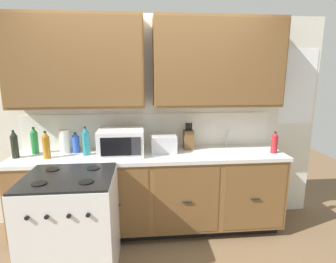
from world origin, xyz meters
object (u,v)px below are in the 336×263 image
object	(u,v)px
stove_range	(72,226)
bottle_teal	(86,141)
microwave	(121,142)
bottle_red	(274,143)
bottle_green	(35,141)
knife_block	(188,139)
bottle_amber	(46,145)
toaster	(164,144)
bottle_dark	(15,144)
paper_towel_roll	(65,141)
bottle_blue	(76,143)

from	to	relation	value
stove_range	bottle_teal	world-z (taller)	bottle_teal
stove_range	bottle_teal	bearing A→B (deg)	87.54
microwave	bottle_teal	size ratio (longest dim) A/B	1.54
bottle_red	bottle_teal	distance (m)	2.06
microwave	bottle_green	size ratio (longest dim) A/B	1.62
microwave	bottle_teal	world-z (taller)	bottle_teal
knife_block	bottle_amber	distance (m)	1.54
microwave	bottle_green	xyz separation A→B (m)	(-0.95, 0.13, 0.00)
toaster	bottle_dark	bearing A→B (deg)	-178.20
paper_towel_roll	bottle_teal	bearing A→B (deg)	-22.54
bottle_amber	bottle_blue	bearing A→B (deg)	35.94
bottle_red	bottle_green	bearing A→B (deg)	175.30
bottle_amber	bottle_blue	size ratio (longest dim) A/B	1.26
microwave	bottle_dark	bearing A→B (deg)	-179.60
stove_range	knife_block	xyz separation A→B (m)	(1.16, 0.78, 0.57)
bottle_red	bottle_blue	bearing A→B (deg)	174.38
microwave	bottle_blue	size ratio (longest dim) A/B	2.09
stove_range	knife_block	world-z (taller)	knife_block
knife_block	bottle_green	bearing A→B (deg)	-178.81
bottle_amber	microwave	bearing A→B (deg)	3.96
microwave	bottle_blue	world-z (taller)	microwave
bottle_blue	bottle_red	bearing A→B (deg)	-5.62
knife_block	microwave	bearing A→B (deg)	-167.64
toaster	bottle_red	distance (m)	1.22
bottle_red	bottle_dark	bearing A→B (deg)	178.40
stove_range	bottle_blue	size ratio (longest dim) A/B	4.14
paper_towel_roll	bottle_teal	world-z (taller)	bottle_teal
microwave	bottle_green	distance (m)	0.96
bottle_dark	microwave	bearing A→B (deg)	0.40
microwave	bottle_amber	xyz separation A→B (m)	(-0.76, -0.05, 0.00)
stove_range	bottle_blue	xyz separation A→B (m)	(-0.10, 0.74, 0.57)
knife_block	bottle_amber	bearing A→B (deg)	-171.81
microwave	bottle_red	size ratio (longest dim) A/B	1.99
paper_towel_roll	stove_range	bearing A→B (deg)	-73.22
toaster	bottle_dark	distance (m)	1.56
stove_range	toaster	bearing A→B (deg)	36.97
stove_range	bottle_dark	xyz separation A→B (m)	(-0.69, 0.60, 0.60)
bottle_dark	bottle_green	world-z (taller)	bottle_green
microwave	bottle_amber	world-z (taller)	bottle_amber
stove_range	microwave	world-z (taller)	microwave
toaster	bottle_dark	xyz separation A→B (m)	(-1.56, -0.05, 0.05)
microwave	knife_block	xyz separation A→B (m)	(0.76, 0.17, -0.02)
bottle_amber	bottle_teal	size ratio (longest dim) A/B	0.92
knife_block	bottle_dark	distance (m)	1.86
paper_towel_roll	bottle_red	size ratio (longest dim) A/B	1.08
knife_block	bottle_blue	distance (m)	1.27
bottle_green	bottle_blue	bearing A→B (deg)	-0.08
stove_range	bottle_red	distance (m)	2.22
bottle_amber	bottle_blue	xyz separation A→B (m)	(0.25, 0.18, -0.03)
microwave	bottle_red	distance (m)	1.68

